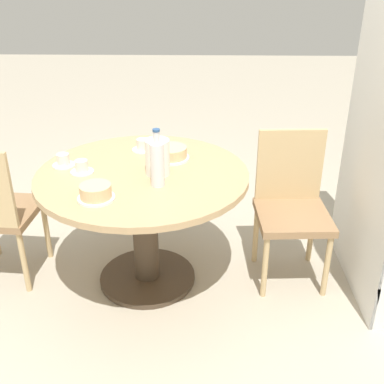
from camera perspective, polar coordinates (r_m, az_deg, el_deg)
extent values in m
plane|color=#B2A893|center=(3.07, -5.26, -10.19)|extent=(14.00, 14.00, 0.00)
cylinder|color=#473828|center=(3.06, -5.27, -9.97)|extent=(0.59, 0.59, 0.03)
cylinder|color=#473828|center=(2.86, -5.57, -4.40)|extent=(0.15, 0.15, 0.67)
cylinder|color=tan|center=(2.70, -5.89, 1.98)|extent=(1.19, 1.19, 0.04)
cylinder|color=tan|center=(2.84, 8.64, -8.78)|extent=(0.03, 0.03, 0.41)
cylinder|color=tan|center=(2.92, 15.69, -8.44)|extent=(0.03, 0.03, 0.41)
cylinder|color=tan|center=(3.13, 7.57, -4.94)|extent=(0.03, 0.03, 0.41)
cylinder|color=tan|center=(3.21, 13.96, -4.74)|extent=(0.03, 0.03, 0.41)
cube|color=#93704C|center=(2.90, 11.88, -2.89)|extent=(0.44, 0.44, 0.04)
cube|color=tan|center=(2.96, 11.52, 3.16)|extent=(0.05, 0.40, 0.45)
cylinder|color=tan|center=(3.28, -16.86, -4.33)|extent=(0.03, 0.03, 0.41)
cylinder|color=tan|center=(3.01, -19.28, -7.84)|extent=(0.03, 0.03, 0.41)
cube|color=#93704C|center=(3.11, -21.66, -2.19)|extent=(0.45, 0.45, 0.04)
cube|color=silver|center=(3.25, 20.25, 7.03)|extent=(0.04, 0.28, 1.66)
cube|color=silver|center=(2.82, 20.34, 4.04)|extent=(0.92, 0.02, 1.66)
cube|color=silver|center=(3.24, 20.26, -9.30)|extent=(0.85, 0.27, 0.04)
cube|color=silver|center=(3.04, 21.44, -3.24)|extent=(0.85, 0.27, 0.04)
cube|color=#703384|center=(2.98, 21.80, -9.59)|extent=(0.38, 0.21, 0.27)
cube|color=teal|center=(3.33, 19.35, -4.36)|extent=(0.38, 0.21, 0.33)
cube|color=beige|center=(3.17, 20.29, 1.58)|extent=(0.34, 0.21, 0.29)
cube|color=#703384|center=(3.00, 21.75, 9.01)|extent=(0.39, 0.21, 0.34)
cylinder|color=white|center=(2.63, -4.11, 4.15)|extent=(0.13, 0.13, 0.20)
cone|color=white|center=(2.59, -4.19, 6.39)|extent=(0.12, 0.12, 0.02)
sphere|color=white|center=(2.58, -4.20, 6.80)|extent=(0.02, 0.02, 0.02)
cylinder|color=silver|center=(2.49, -4.13, 3.22)|extent=(0.07, 0.07, 0.23)
cylinder|color=silver|center=(2.43, -4.24, 6.45)|extent=(0.03, 0.03, 0.07)
cylinder|color=#2D5184|center=(2.42, -4.28, 7.31)|extent=(0.04, 0.04, 0.01)
cylinder|color=white|center=(2.86, -2.53, 4.07)|extent=(0.22, 0.22, 0.01)
cylinder|color=#DBB784|center=(2.84, -2.54, 4.76)|extent=(0.19, 0.19, 0.06)
cylinder|color=white|center=(2.44, -11.28, -0.71)|extent=(0.19, 0.19, 0.01)
cylinder|color=#DBB784|center=(2.42, -11.36, 0.11)|extent=(0.16, 0.16, 0.07)
cylinder|color=silver|center=(2.86, -14.94, 3.10)|extent=(0.13, 0.13, 0.01)
cylinder|color=silver|center=(2.84, -15.02, 3.77)|extent=(0.07, 0.07, 0.06)
cylinder|color=silver|center=(2.74, -12.88, 2.35)|extent=(0.13, 0.13, 0.01)
cylinder|color=silver|center=(2.73, -12.96, 3.05)|extent=(0.07, 0.07, 0.06)
cylinder|color=silver|center=(2.99, -5.87, 5.02)|extent=(0.13, 0.13, 0.01)
cylinder|color=silver|center=(2.98, -5.90, 5.67)|extent=(0.07, 0.07, 0.06)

